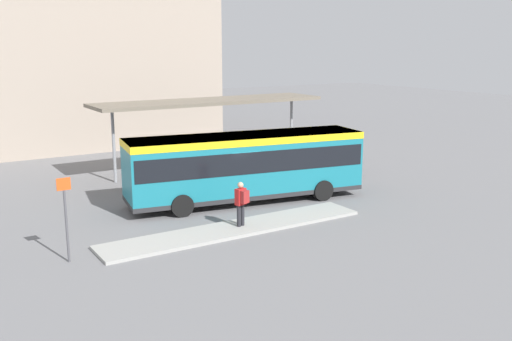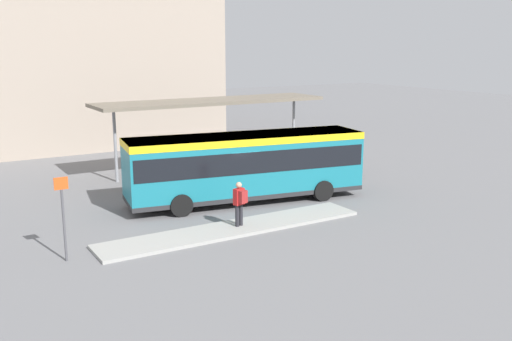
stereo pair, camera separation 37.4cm
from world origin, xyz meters
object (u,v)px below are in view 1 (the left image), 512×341
(pedestrian_waiting, at_px, (241,201))
(platform_sign, at_px, (66,216))
(bicycle_orange, at_px, (331,162))
(bicycle_red, at_px, (338,165))
(city_bus, at_px, (246,163))
(bicycle_yellow, at_px, (350,168))

(pedestrian_waiting, xyz_separation_m, platform_sign, (-6.46, 0.07, 0.45))
(bicycle_orange, bearing_deg, platform_sign, 106.00)
(bicycle_red, bearing_deg, city_bus, 114.66)
(bicycle_yellow, bearing_deg, pedestrian_waiting, -65.37)
(city_bus, relative_size, bicycle_red, 6.20)
(bicycle_yellow, xyz_separation_m, bicycle_orange, (0.13, 1.74, 0.03))
(city_bus, height_order, platform_sign, city_bus)
(bicycle_yellow, distance_m, bicycle_orange, 1.75)
(platform_sign, bearing_deg, bicycle_red, 19.63)
(pedestrian_waiting, height_order, bicycle_yellow, pedestrian_waiting)
(bicycle_yellow, bearing_deg, platform_sign, -75.50)
(bicycle_red, height_order, bicycle_orange, same)
(city_bus, xyz_separation_m, bicycle_yellow, (7.56, 1.65, -1.43))
(city_bus, relative_size, platform_sign, 3.86)
(pedestrian_waiting, distance_m, bicycle_orange, 11.95)
(platform_sign, bearing_deg, pedestrian_waiting, -0.63)
(pedestrian_waiting, bearing_deg, platform_sign, 74.48)
(city_bus, distance_m, bicycle_yellow, 7.87)
(bicycle_yellow, relative_size, bicycle_orange, 0.90)
(bicycle_red, relative_size, bicycle_orange, 1.00)
(bicycle_orange, bearing_deg, pedestrian_waiting, 118.03)
(pedestrian_waiting, bearing_deg, bicycle_yellow, -78.06)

